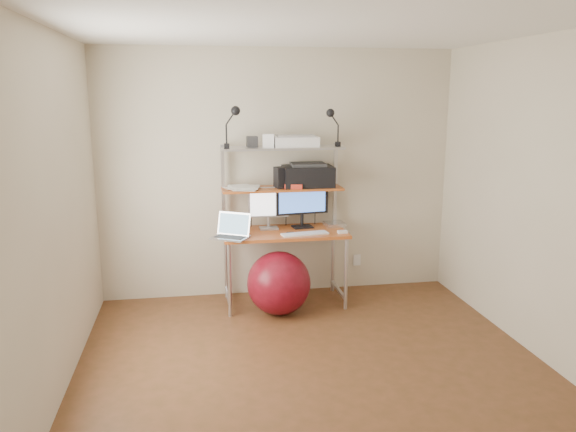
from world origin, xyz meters
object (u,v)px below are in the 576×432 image
monitor_silver (268,205)px  monitor_black (302,201)px  laptop (232,232)px  printer (308,175)px  exercise_ball (279,283)px

monitor_silver → monitor_black: monitor_black is taller
laptop → printer: printer is taller
monitor_black → printer: (0.06, 0.02, 0.25)m
laptop → printer: (0.79, 0.32, 0.47)m
monitor_silver → exercise_ball: size_ratio=0.74×
laptop → exercise_ball: laptop is taller
monitor_black → exercise_ball: 0.87m
laptop → exercise_ball: 0.65m
monitor_black → laptop: bearing=-164.7°
laptop → printer: size_ratio=0.82×
monitor_silver → printer: bearing=4.2°
monitor_silver → laptop: monitor_silver is taller
monitor_black → laptop: (-0.72, -0.30, -0.22)m
monitor_silver → monitor_black: 0.34m
monitor_silver → laptop: 0.52m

